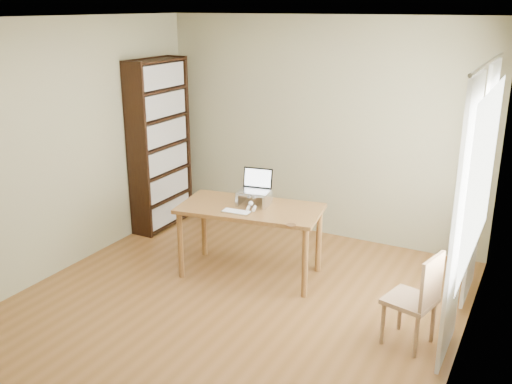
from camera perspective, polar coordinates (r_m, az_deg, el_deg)
name	(u,v)px	position (r m, az deg, el deg)	size (l,w,h in m)	color
room	(226,178)	(4.85, -3.05, 1.42)	(4.04, 4.54, 2.64)	brown
bookshelf	(160,145)	(7.16, -9.58, 4.65)	(0.30, 0.90, 2.10)	black
curtains	(471,200)	(5.03, 20.75, -0.72)	(0.03, 1.90, 2.25)	white
desk	(250,215)	(5.82, -0.57, -2.36)	(1.53, 0.93, 0.75)	brown
laptop_stand	(254,197)	(5.82, -0.21, -0.48)	(0.32, 0.25, 0.13)	silver
laptop	(256,185)	(5.84, 0.05, 0.66)	(0.34, 0.30, 0.22)	silver
keyboard	(236,212)	(5.62, -1.98, -2.00)	(0.30, 0.15, 0.02)	silver
coaster	(291,225)	(5.31, 3.52, -3.31)	(0.09, 0.09, 0.01)	brown
cat	(256,197)	(5.85, -0.04, -0.50)	(0.26, 0.49, 0.17)	#4A443A
chair	(418,297)	(4.88, 15.93, -10.04)	(0.45, 0.45, 0.84)	tan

